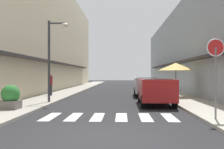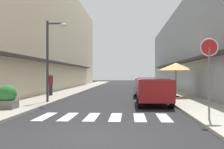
% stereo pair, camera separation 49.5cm
% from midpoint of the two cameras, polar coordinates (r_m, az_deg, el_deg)
% --- Properties ---
extents(ground_plane, '(108.92, 108.92, 0.00)m').
position_cam_midpoint_polar(ground_plane, '(27.30, 1.91, -3.57)').
color(ground_plane, '#232326').
extents(sidewalk_left, '(2.46, 69.31, 0.12)m').
position_cam_midpoint_polar(sidewalk_left, '(27.82, -7.68, -3.38)').
color(sidewalk_left, '#9E998E').
rests_on(sidewalk_left, ground_plane).
extents(sidewalk_right, '(2.46, 69.31, 0.12)m').
position_cam_midpoint_polar(sidewalk_right, '(27.56, 11.60, -3.41)').
color(sidewalk_right, '#ADA899').
rests_on(sidewalk_right, ground_plane).
extents(building_row_left, '(5.50, 46.56, 11.85)m').
position_cam_midpoint_polar(building_row_left, '(30.42, -14.10, 7.98)').
color(building_row_left, beige).
rests_on(building_row_left, ground_plane).
extents(building_row_right, '(5.50, 46.56, 8.46)m').
position_cam_midpoint_polar(building_row_right, '(29.81, 18.33, 4.86)').
color(building_row_right, '#939EA8').
rests_on(building_row_right, ground_plane).
extents(crosswalk, '(5.20, 2.20, 0.01)m').
position_cam_midpoint_polar(crosswalk, '(11.14, -0.43, -8.76)').
color(crosswalk, silver).
rests_on(crosswalk, ground_plane).
extents(parked_car_near, '(1.83, 4.20, 1.47)m').
position_cam_midpoint_polar(parked_car_near, '(15.42, 9.46, -2.90)').
color(parked_car_near, maroon).
rests_on(parked_car_near, ground_plane).
extents(parked_car_mid, '(1.88, 4.33, 1.47)m').
position_cam_midpoint_polar(parked_car_mid, '(21.68, 7.73, -2.06)').
color(parked_car_mid, silver).
rests_on(parked_car_mid, ground_plane).
extents(round_street_sign, '(0.65, 0.07, 2.87)m').
position_cam_midpoint_polar(round_street_sign, '(10.44, 20.67, 3.39)').
color(round_street_sign, slate).
rests_on(round_street_sign, sidewalk_right).
extents(street_lamp, '(1.19, 0.28, 4.69)m').
position_cam_midpoint_polar(street_lamp, '(16.42, -11.62, 4.66)').
color(street_lamp, '#38383D').
rests_on(street_lamp, sidewalk_left).
extents(cafe_umbrella, '(2.55, 2.55, 2.42)m').
position_cam_midpoint_polar(cafe_umbrella, '(20.23, 13.72, 1.56)').
color(cafe_umbrella, '#262626').
rests_on(cafe_umbrella, sidewalk_right).
extents(planter_corner, '(0.85, 0.85, 1.11)m').
position_cam_midpoint_polar(planter_corner, '(13.63, -19.79, -4.38)').
color(planter_corner, slate).
rests_on(planter_corner, sidewalk_left).
extents(pedestrian_walking_near, '(0.34, 0.34, 1.70)m').
position_cam_midpoint_polar(pedestrian_walking_near, '(21.42, -11.86, -1.83)').
color(pedestrian_walking_near, '#282B33').
rests_on(pedestrian_walking_near, sidewalk_left).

